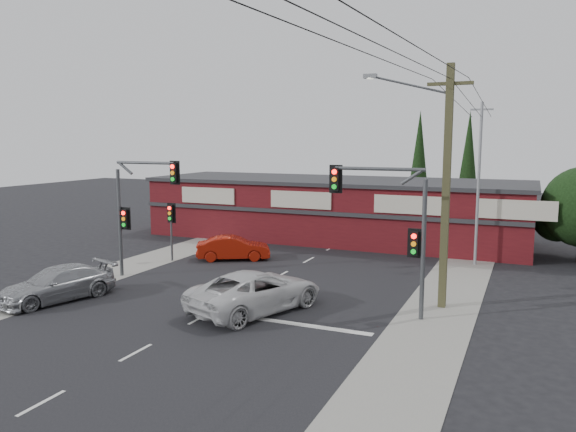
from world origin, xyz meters
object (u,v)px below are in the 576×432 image
at_px(white_suv, 256,291).
at_px(silver_suv, 57,284).
at_px(red_sedan, 233,248).
at_px(shop_building, 335,208).
at_px(utility_pole, 443,179).

xyz_separation_m(white_suv, silver_suv, (-8.64, -2.15, -0.10)).
relative_size(red_sedan, shop_building, 0.16).
xyz_separation_m(white_suv, shop_building, (-2.56, 17.55, 1.30)).
distance_m(white_suv, utility_pole, 8.92).
bearing_deg(white_suv, red_sedan, -35.34).
bearing_deg(red_sedan, silver_suv, 136.02).
xyz_separation_m(red_sedan, utility_pole, (12.45, -4.72, 4.70)).
height_order(white_suv, red_sedan, white_suv).
height_order(silver_suv, utility_pole, utility_pole).
relative_size(red_sedan, utility_pole, 0.42).
bearing_deg(red_sedan, utility_pole, -138.75).
bearing_deg(red_sedan, white_suv, -173.65).
bearing_deg(shop_building, utility_pole, -56.24).
height_order(shop_building, utility_pole, utility_pole).
distance_m(white_suv, silver_suv, 8.90).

